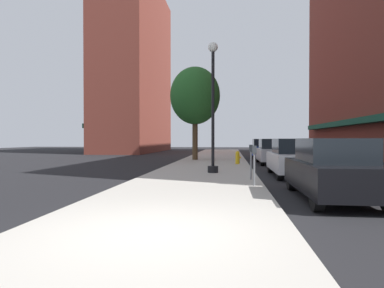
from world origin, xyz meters
name	(u,v)px	position (x,y,z in m)	size (l,w,h in m)	color
ground_plane	(270,163)	(4.00, 18.00, 0.00)	(90.00, 90.00, 0.00)	black
sidewalk_slab	(213,161)	(0.00, 19.00, 0.06)	(4.80, 50.00, 0.12)	#A8A399
building_far_background	(136,69)	(-11.01, 37.00, 10.76)	(6.80, 18.00, 21.57)	brown
lamppost	(213,105)	(0.49, 9.76, 3.20)	(0.48, 0.48, 5.90)	black
fire_hydrant	(238,157)	(1.72, 15.18, 0.52)	(0.33, 0.26, 0.79)	gold
parking_meter_near	(254,160)	(2.05, 5.59, 0.95)	(0.14, 0.09, 1.31)	slate
parking_meter_far	(251,157)	(2.05, 7.32, 0.95)	(0.14, 0.09, 1.31)	slate
tree_near	(195,96)	(-1.33, 19.24, 4.84)	(3.70, 3.70, 6.87)	#4C3823
car_black	(332,170)	(4.00, 3.96, 0.81)	(1.80, 4.30, 1.66)	black
car_white	(293,158)	(4.00, 9.66, 0.81)	(1.80, 4.30, 1.66)	black
car_silver	(272,152)	(4.00, 16.99, 0.81)	(1.80, 4.30, 1.66)	black
car_blue	(262,149)	(4.00, 23.78, 0.81)	(1.80, 4.30, 1.66)	black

